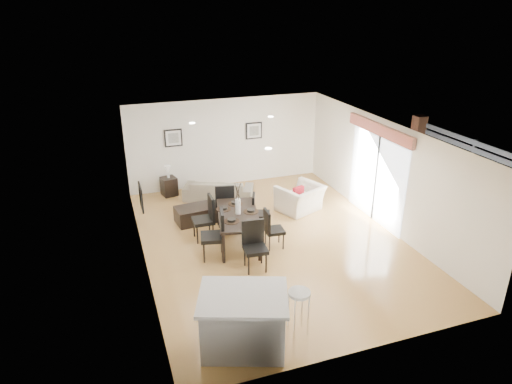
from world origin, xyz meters
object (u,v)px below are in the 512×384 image
object	(u,v)px
dining_chair_head	(254,242)
bar_stool	(299,298)
armchair	(300,198)
dining_table	(238,217)
side_table	(169,186)
dining_chair_wfar	(207,216)
coffee_table	(197,214)
dining_chair_foot	(225,202)
dining_chair_efar	(258,210)
dining_chair_enear	(271,227)
sofa	(218,189)
dining_chair_wnear	(217,232)
kitchen_island	(243,321)

from	to	relation	value
dining_chair_head	bar_stool	size ratio (longest dim) A/B	1.28
armchair	dining_table	xyz separation A→B (m)	(-2.14, -1.20, 0.33)
side_table	dining_chair_wfar	bearing A→B (deg)	-81.68
dining_chair_wfar	coffee_table	distance (m)	1.07
armchair	dining_chair_foot	size ratio (longest dim) A/B	1.04
armchair	coffee_table	distance (m)	2.85
dining_chair_efar	dining_table	bearing A→B (deg)	148.58
dining_chair_enear	dining_chair_head	distance (m)	0.94
dining_chair_head	bar_stool	world-z (taller)	dining_chair_head
sofa	dining_chair_enear	distance (m)	3.22
dining_chair_head	dining_chair_foot	size ratio (longest dim) A/B	1.00
dining_table	dining_chair_foot	distance (m)	1.14
dining_chair_wnear	coffee_table	size ratio (longest dim) A/B	1.08
dining_chair_enear	dining_chair_efar	world-z (taller)	dining_chair_efar
dining_chair_enear	side_table	size ratio (longest dim) A/B	1.72
dining_chair_enear	coffee_table	distance (m)	2.36
dining_chair_enear	kitchen_island	xyz separation A→B (m)	(-1.62, -2.96, -0.02)
kitchen_island	bar_stool	world-z (taller)	kitchen_island
dining_chair_wnear	dining_chair_head	distance (m)	0.92
kitchen_island	armchair	bearing A→B (deg)	75.94
dining_chair_efar	kitchen_island	world-z (taller)	kitchen_island
dining_chair_foot	bar_stool	size ratio (longest dim) A/B	1.28
dining_table	side_table	world-z (taller)	dining_table
dining_chair_wfar	side_table	distance (m)	3.06
armchair	dining_chair_efar	world-z (taller)	dining_chair_efar
dining_chair_wnear	dining_chair_efar	bearing A→B (deg)	138.77
dining_table	dining_chair_efar	bearing A→B (deg)	48.63
dining_chair_wnear	kitchen_island	xyz separation A→B (m)	(-0.32, -2.93, -0.13)
dining_chair_efar	dining_chair_foot	xyz separation A→B (m)	(-0.68, 0.65, 0.07)
armchair	coffee_table	size ratio (longest dim) A/B	1.06
armchair	kitchen_island	distance (m)	5.55
sofa	bar_stool	world-z (taller)	bar_stool
sofa	side_table	world-z (taller)	sofa
dining_chair_wfar	armchair	bearing A→B (deg)	105.23
dining_chair_wfar	bar_stool	world-z (taller)	dining_chair_wfar
sofa	dining_chair_efar	bearing A→B (deg)	125.31
dining_chair_wfar	dining_chair_foot	bearing A→B (deg)	137.62
dining_chair_enear	dining_chair_efar	distance (m)	0.95
dining_chair_efar	kitchen_island	bearing A→B (deg)	179.37
bar_stool	dining_chair_efar	bearing A→B (deg)	80.81
dining_table	dining_chair_enear	xyz separation A→B (m)	(0.66, -0.46, -0.16)
sofa	side_table	bearing A→B (deg)	-5.29
dining_chair_foot	dining_chair_enear	bearing A→B (deg)	122.38
dining_chair_wnear	dining_chair_efar	distance (m)	1.63
dining_chair_enear	dining_chair_wfar	bearing A→B (deg)	58.97
armchair	dining_chair_head	bearing A→B (deg)	25.14
armchair	bar_stool	distance (m)	5.08
dining_table	dining_chair_efar	size ratio (longest dim) A/B	2.10
sofa	dining_chair_wnear	xyz separation A→B (m)	(-0.87, -3.21, 0.35)
dining_chair_foot	side_table	bearing A→B (deg)	-55.84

